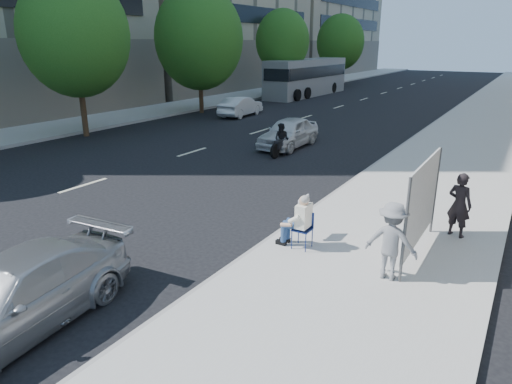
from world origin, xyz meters
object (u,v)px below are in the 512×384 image
Objects in this scene: jogger at (391,241)px; white_sedan_mid at (241,106)px; pedestrian_woman at (459,205)px; protest_banner at (422,202)px; motorcycle at (282,141)px; parked_sedan at (14,296)px; seated_protester at (299,218)px; bus at (307,78)px; white_sedan_near at (289,132)px.

white_sedan_mid is at bearing -50.72° from jogger.
pedestrian_woman is 0.41× the size of white_sedan_mid.
protest_banner reaches higher than white_sedan_mid.
protest_banner reaches higher than motorcycle.
pedestrian_woman reaches higher than parked_sedan.
bus reaches higher than seated_protester.
pedestrian_woman is at bearing 69.09° from protest_banner.
bus is (-1.64, 13.91, 0.98)m from white_sedan_mid.
parked_sedan is at bearing -81.02° from white_sedan_near.
bus is at bearing 119.48° from protest_banner.
bus reaches higher than protest_banner.
protest_banner is 1.50× the size of motorcycle.
pedestrian_woman is 0.80× the size of motorcycle.
pedestrian_woman is at bearing -36.05° from motorcycle.
white_sedan_near is at bearing -22.41° from pedestrian_woman.
pedestrian_woman is 11.44m from white_sedan_near.
protest_banner is 0.77× the size of white_sedan_mid.
bus is at bearing 114.97° from seated_protester.
parked_sedan is (-2.79, -5.30, -0.22)m from seated_protester.
pedestrian_woman is at bearing 134.10° from white_sedan_mid.
pedestrian_woman reaches higher than white_sedan_near.
jogger reaches higher than seated_protester.
parked_sedan is at bearing 72.06° from pedestrian_woman.
protest_banner reaches higher than jogger.
pedestrian_woman is 1.74m from protest_banner.
protest_banner is at bearing -58.94° from bus.
jogger is 0.53× the size of protest_banner.
white_sedan_mid is at bearing -81.70° from bus.
parked_sedan is 0.37× the size of bus.
white_sedan_near is (-7.80, 10.54, -0.27)m from jogger.
seated_protester is 2.75m from protest_banner.
bus is at bearing -39.64° from pedestrian_woman.
bus is at bearing -63.46° from jogger.
bus is at bearing 112.01° from white_sedan_near.
jogger is at bearing -60.41° from bus.
bus reaches higher than motorcycle.
seated_protester is at bearing -62.48° from white_sedan_near.
motorcycle is at bearing -17.18° from pedestrian_woman.
seated_protester reaches higher than motorcycle.
white_sedan_mid is at bearing 108.74° from parked_sedan.
protest_banner is at bearing 87.74° from pedestrian_woman.
bus is (-8.90, 20.84, 0.94)m from white_sedan_near.
protest_banner reaches higher than parked_sedan.
jogger is (2.26, -0.40, 0.09)m from seated_protester.
white_sedan_near is at bearing 107.85° from motorcycle.
white_sedan_near reaches higher than white_sedan_mid.
jogger is at bearing -10.03° from seated_protester.
seated_protester is at bearing -157.19° from protest_banner.
jogger is 0.37× the size of parked_sedan.
white_sedan_near is 22.68m from bus.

